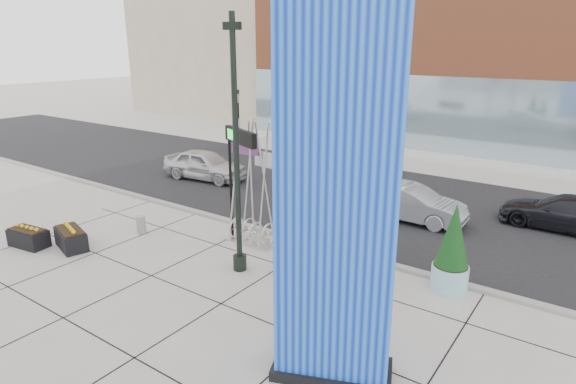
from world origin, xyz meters
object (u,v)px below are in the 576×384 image
Objects in this scene: lamp_post at (237,173)px; car_white_west at (205,165)px; concrete_bollard at (141,225)px; car_silver_mid at (410,204)px; public_art_sculpture at (252,211)px; overhead_street_sign at (245,145)px; blue_pylon at (338,195)px.

car_white_west is (-8.63, 7.22, -2.46)m from lamp_post.
car_silver_mid is at bearing 42.46° from concrete_bollard.
public_art_sculpture is (-1.10, 2.02, -2.06)m from lamp_post.
car_white_west is at bearing 91.05° from car_silver_mid.
public_art_sculpture is 6.59× the size of concrete_bollard.
concrete_bollard is 0.15× the size of car_silver_mid.
car_white_west is (-7.53, 5.20, -0.41)m from public_art_sculpture.
car_silver_mid reaches higher than concrete_bollard.
car_white_west reaches higher than car_silver_mid.
lamp_post is 11.43× the size of concrete_bollard.
car_silver_mid is (4.02, 5.70, -2.96)m from overhead_street_sign.
blue_pylon is 7.81m from overhead_street_sign.
concrete_bollard is 0.15× the size of car_white_west.
overhead_street_sign is at bearing 121.87° from blue_pylon.
concrete_bollard is at bearing 132.01° from car_silver_mid.
concrete_bollard is at bearing 177.94° from lamp_post.
car_white_west is 1.04× the size of car_silver_mid.
lamp_post is 5.95m from concrete_bollard.
car_white_west is at bearing 167.19° from overhead_street_sign.
lamp_post is 8.43m from car_silver_mid.
blue_pylon is 17.33m from car_white_west.
lamp_post is at bearing -33.77° from overhead_street_sign.
car_white_west is at bearing 140.06° from lamp_post.
public_art_sculpture is at bearing 143.97° from car_silver_mid.
blue_pylon is 8.40m from public_art_sculpture.
blue_pylon reaches higher than car_white_west.
blue_pylon is 1.10× the size of lamp_post.
car_white_west is at bearing 145.97° from public_art_sculpture.
public_art_sculpture is 6.78m from car_silver_mid.
lamp_post is 3.09m from public_art_sculpture.
concrete_bollard is at bearing -161.04° from car_white_west.
overhead_street_sign is 7.58m from car_silver_mid.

